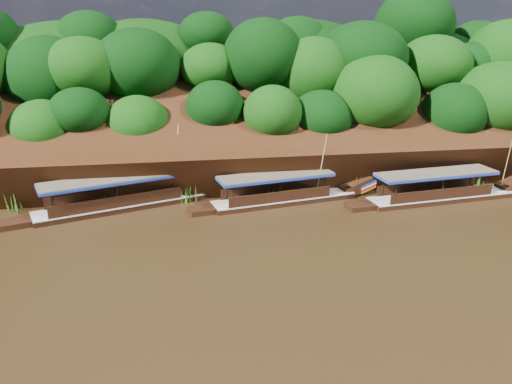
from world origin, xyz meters
TOP-DOWN VIEW (x-y plane):
  - ground at (0.00, 0.00)m, footprint 160.00×160.00m
  - riverbank at (-0.01, 22.73)m, footprint 120.00×30.06m
  - boat_0 at (14.32, 6.62)m, footprint 14.90×3.68m
  - boat_1 at (1.61, 8.16)m, footprint 13.79×4.49m
  - boat_2 at (-10.52, 9.07)m, footprint 15.78×7.21m
  - reeds at (-2.97, 9.45)m, footprint 47.69×2.33m

SIDE VIEW (x-z plane):
  - ground at x=0.00m, z-range 0.00..0.00m
  - boat_1 at x=1.61m, z-range -2.38..3.45m
  - boat_0 at x=14.32m, z-range -2.43..3.51m
  - boat_2 at x=-10.52m, z-range -2.62..3.76m
  - reeds at x=-2.97m, z-range -0.15..1.89m
  - riverbank at x=-0.01m, z-range -7.81..11.59m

